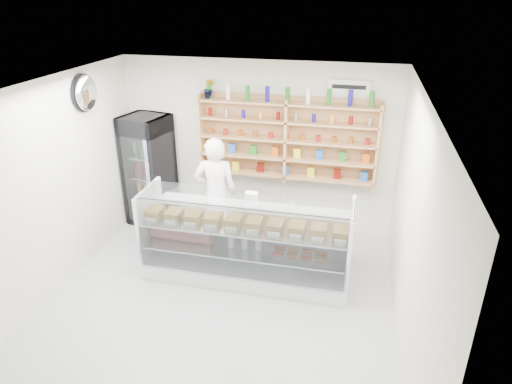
# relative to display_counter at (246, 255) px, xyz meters

# --- Properties ---
(room) EXTENTS (5.00, 5.00, 5.00)m
(room) POSITION_rel_display_counter_xyz_m (-0.21, -0.85, 1.05)
(room) COLOR #9C9CA1
(room) RESTS_ON ground
(display_counter) EXTENTS (2.89, 0.86, 1.26)m
(display_counter) POSITION_rel_display_counter_xyz_m (0.00, 0.00, 0.00)
(display_counter) COLOR white
(display_counter) RESTS_ON floor
(shop_worker) EXTENTS (0.72, 0.53, 1.80)m
(shop_worker) POSITION_rel_display_counter_xyz_m (-0.66, 0.75, 0.55)
(shop_worker) COLOR white
(shop_worker) RESTS_ON floor
(drinks_cooler) EXTENTS (0.81, 0.79, 1.90)m
(drinks_cooler) POSITION_rel_display_counter_xyz_m (-2.02, 1.28, 0.61)
(drinks_cooler) COLOR black
(drinks_cooler) RESTS_ON floor
(wall_shelving) EXTENTS (2.84, 0.28, 1.33)m
(wall_shelving) POSITION_rel_display_counter_xyz_m (0.29, 1.49, 1.25)
(wall_shelving) COLOR tan
(wall_shelving) RESTS_ON back_wall
(potted_plant) EXTENTS (0.18, 0.14, 0.31)m
(potted_plant) POSITION_rel_display_counter_xyz_m (-0.96, 1.49, 2.00)
(potted_plant) COLOR #1E6626
(potted_plant) RESTS_ON wall_shelving
(security_mirror) EXTENTS (0.15, 0.50, 0.50)m
(security_mirror) POSITION_rel_display_counter_xyz_m (-2.38, 0.35, 2.10)
(security_mirror) COLOR silver
(security_mirror) RESTS_ON left_wall
(wall_sign) EXTENTS (0.62, 0.03, 0.20)m
(wall_sign) POSITION_rel_display_counter_xyz_m (1.19, 1.62, 2.10)
(wall_sign) COLOR white
(wall_sign) RESTS_ON back_wall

